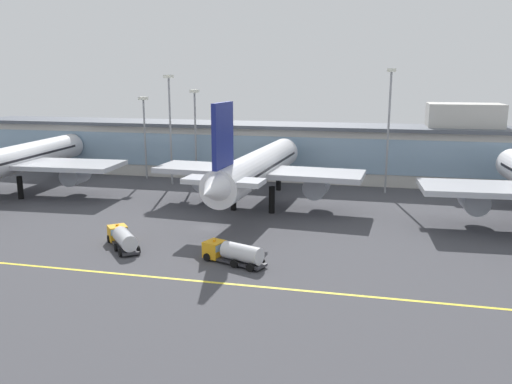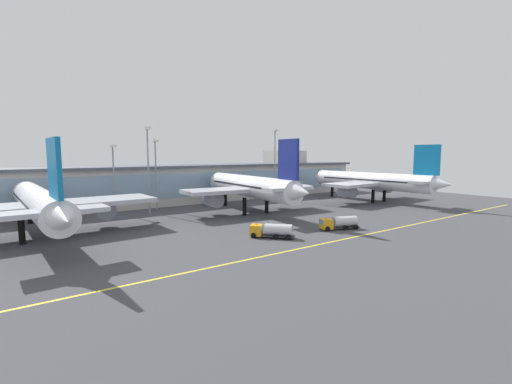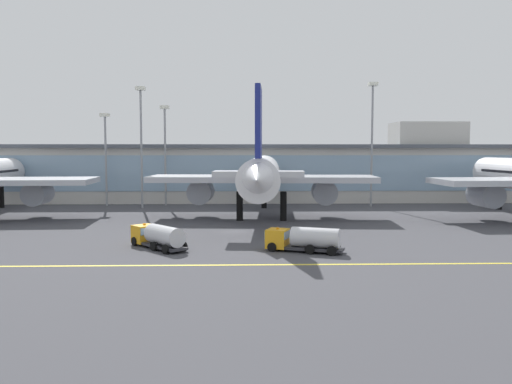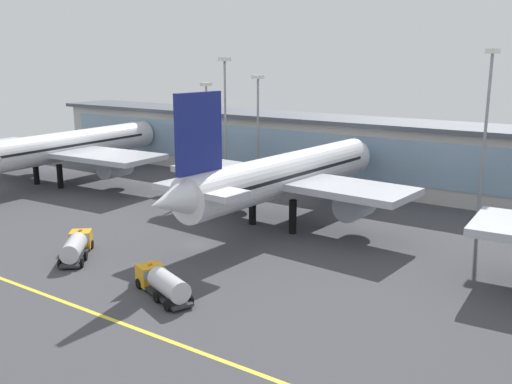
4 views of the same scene
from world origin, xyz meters
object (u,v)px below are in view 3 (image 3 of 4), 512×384
object	(u,v)px
apron_light_mast_centre	(105,144)
baggage_tug_near	(157,236)
apron_light_mast_west	(372,127)
fuel_tanker_truck	(302,239)
airliner_near_right	(262,175)
apron_light_mast_east	(141,130)
apron_light_mast_far_east	(165,139)

from	to	relation	value
apron_light_mast_centre	baggage_tug_near	bearing A→B (deg)	-69.16
apron_light_mast_west	apron_light_mast_centre	world-z (taller)	apron_light_mast_west
fuel_tanker_truck	airliner_near_right	bearing A→B (deg)	-62.56
airliner_near_right	apron_light_mast_west	distance (m)	31.34
baggage_tug_near	apron_light_mast_east	distance (m)	47.45
baggage_tug_near	apron_light_mast_west	world-z (taller)	apron_light_mast_west
fuel_tanker_truck	apron_light_mast_centre	xyz separation A→B (m)	(-35.77, 51.28, 11.67)
airliner_near_right	apron_light_mast_centre	world-z (taller)	airliner_near_right
baggage_tug_near	airliner_near_right	bearing A→B (deg)	-67.53
fuel_tanker_truck	apron_light_mast_centre	size ratio (longest dim) A/B	0.48
apron_light_mast_east	apron_light_mast_far_east	world-z (taller)	apron_light_mast_east
apron_light_mast_east	apron_light_mast_far_east	xyz separation A→B (m)	(4.04, 5.25, -1.84)
airliner_near_right	fuel_tanker_truck	world-z (taller)	airliner_near_right
apron_light_mast_far_east	apron_light_mast_east	bearing A→B (deg)	-127.55
fuel_tanker_truck	apron_light_mast_east	distance (m)	56.04
fuel_tanker_truck	apron_light_mast_west	size ratio (longest dim) A/B	0.36
apron_light_mast_west	apron_light_mast_east	world-z (taller)	apron_light_mast_west
airliner_near_right	apron_light_mast_west	world-z (taller)	apron_light_mast_west
apron_light_mast_west	baggage_tug_near	bearing A→B (deg)	-129.30
airliner_near_right	fuel_tanker_truck	xyz separation A→B (m)	(3.48, -30.02, -6.02)
apron_light_mast_west	apron_light_mast_far_east	xyz separation A→B (m)	(-43.51, 3.54, -2.52)
apron_light_mast_centre	apron_light_mast_far_east	bearing A→B (deg)	3.14
airliner_near_right	apron_light_mast_centre	distance (m)	39.07
airliner_near_right	fuel_tanker_truck	bearing A→B (deg)	-169.62
fuel_tanker_truck	apron_light_mast_east	bearing A→B (deg)	-38.82
fuel_tanker_truck	apron_light_mast_far_east	size ratio (longest dim) A/B	0.44
fuel_tanker_truck	apron_light_mast_centre	bearing A→B (deg)	-34.28
apron_light_mast_east	airliner_near_right	bearing A→B (deg)	-34.95
apron_light_mast_centre	apron_light_mast_east	bearing A→B (deg)	-28.54
airliner_near_right	apron_light_mast_far_east	bearing A→B (deg)	45.88
airliner_near_right	apron_light_mast_east	bearing A→B (deg)	58.81
apron_light_mast_far_east	apron_light_mast_west	bearing A→B (deg)	-4.66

